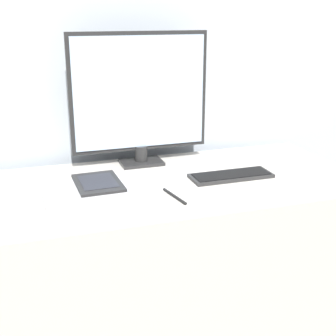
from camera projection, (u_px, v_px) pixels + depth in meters
wall_back at (124, 27)px, 1.75m from camera, size 3.60×0.05×2.40m
desk at (155, 276)px, 1.68m from camera, size 1.41×0.61×0.71m
monitor at (140, 97)px, 1.69m from camera, size 0.51×0.11×0.48m
keyboard at (231, 176)px, 1.62m from camera, size 0.29×0.10×0.01m
laptop at (99, 190)px, 1.47m from camera, size 0.35×0.23×0.02m
ereader at (98, 183)px, 1.49m from camera, size 0.15×0.20×0.01m
pen at (175, 196)px, 1.44m from camera, size 0.03×0.14×0.01m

